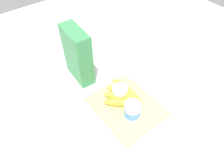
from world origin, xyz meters
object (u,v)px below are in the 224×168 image
yogurt_cup_back (120,94)px  banana_bunch (124,96)px  cereal_box (78,55)px  cutting_board (126,106)px  yogurt_cup_front (132,111)px

yogurt_cup_back → banana_bunch: 0.03m
cereal_box → banana_bunch: (-0.26, -0.07, -0.10)m
cutting_board → banana_bunch: size_ratio=1.50×
banana_bunch → yogurt_cup_back: bearing=71.8°
cutting_board → yogurt_cup_front: bearing=160.3°
cereal_box → yogurt_cup_front: bearing=-171.1°
yogurt_cup_front → yogurt_cup_back: 0.10m
cereal_box → yogurt_cup_back: (-0.26, -0.05, -0.08)m
cutting_board → yogurt_cup_front: 0.08m
cutting_board → banana_bunch: bearing=-23.2°
cutting_board → yogurt_cup_front: size_ratio=3.69×
cutting_board → cereal_box: cereal_box is taller
yogurt_cup_front → yogurt_cup_back: same height
yogurt_cup_front → yogurt_cup_back: bearing=-9.1°
cereal_box → yogurt_cup_front: 0.37m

